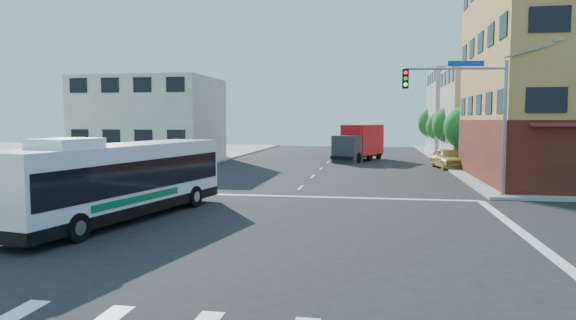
# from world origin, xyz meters

# --- Properties ---
(ground) EXTENTS (120.00, 120.00, 0.00)m
(ground) POSITION_xyz_m (0.00, 0.00, 0.00)
(ground) COLOR black
(ground) RESTS_ON ground
(sidewalk_nw) EXTENTS (50.00, 50.00, 0.15)m
(sidewalk_nw) POSITION_xyz_m (-35.00, 35.00, 0.07)
(sidewalk_nw) COLOR gray
(sidewalk_nw) RESTS_ON ground
(building_east_near) EXTENTS (12.06, 10.06, 9.00)m
(building_east_near) POSITION_xyz_m (16.98, 33.98, 4.51)
(building_east_near) COLOR #BCA88F
(building_east_near) RESTS_ON ground
(building_east_far) EXTENTS (12.06, 10.06, 10.00)m
(building_east_far) POSITION_xyz_m (16.98, 47.98, 5.01)
(building_east_far) COLOR #ADADA8
(building_east_far) RESTS_ON ground
(building_west) EXTENTS (12.06, 10.06, 8.00)m
(building_west) POSITION_xyz_m (-17.02, 29.98, 4.01)
(building_west) COLOR beige
(building_west) RESTS_ON ground
(signal_mast_ne) EXTENTS (7.91, 1.13, 8.07)m
(signal_mast_ne) POSITION_xyz_m (9.08, 10.62, 4.98)
(signal_mast_ne) COLOR gray
(signal_mast_ne) RESTS_ON ground
(street_tree_a) EXTENTS (3.60, 3.60, 5.53)m
(street_tree_a) POSITION_xyz_m (11.90, 27.92, 3.59)
(street_tree_a) COLOR #372414
(street_tree_a) RESTS_ON ground
(street_tree_b) EXTENTS (3.80, 3.80, 5.79)m
(street_tree_b) POSITION_xyz_m (11.90, 35.92, 3.75)
(street_tree_b) COLOR #372414
(street_tree_b) RESTS_ON ground
(street_tree_c) EXTENTS (3.40, 3.40, 5.29)m
(street_tree_c) POSITION_xyz_m (11.90, 43.92, 3.46)
(street_tree_c) COLOR #372414
(street_tree_c) RESTS_ON ground
(street_tree_d) EXTENTS (4.00, 4.00, 6.03)m
(street_tree_d) POSITION_xyz_m (11.90, 51.92, 3.88)
(street_tree_d) COLOR #372414
(street_tree_d) RESTS_ON ground
(transit_bus) EXTENTS (4.61, 11.66, 3.38)m
(transit_bus) POSITION_xyz_m (-5.69, 2.14, 1.65)
(transit_bus) COLOR black
(transit_bus) RESTS_ON ground
(box_truck) EXTENTS (4.93, 8.04, 3.50)m
(box_truck) POSITION_xyz_m (2.80, 33.62, 1.69)
(box_truck) COLOR #2A292F
(box_truck) RESTS_ON ground
(parked_car) EXTENTS (2.82, 5.19, 1.67)m
(parked_car) POSITION_xyz_m (10.28, 26.95, 0.84)
(parked_car) COLOR #DAB858
(parked_car) RESTS_ON ground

